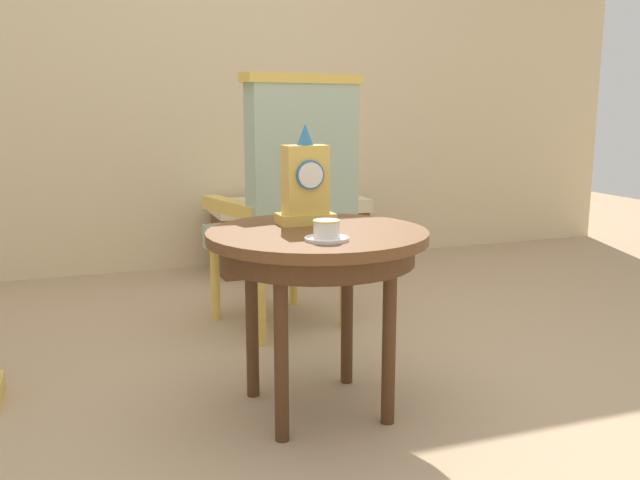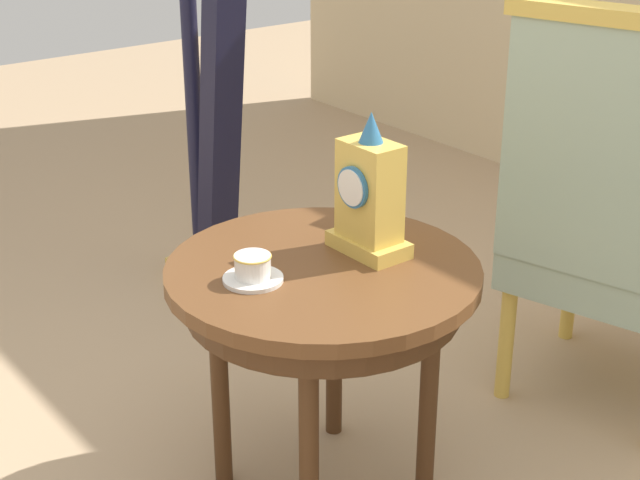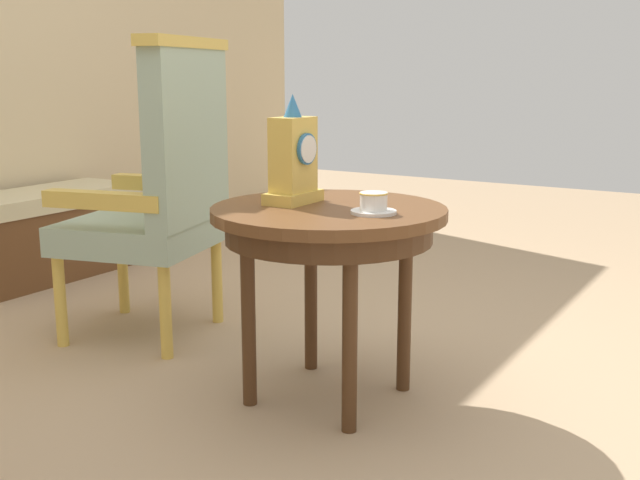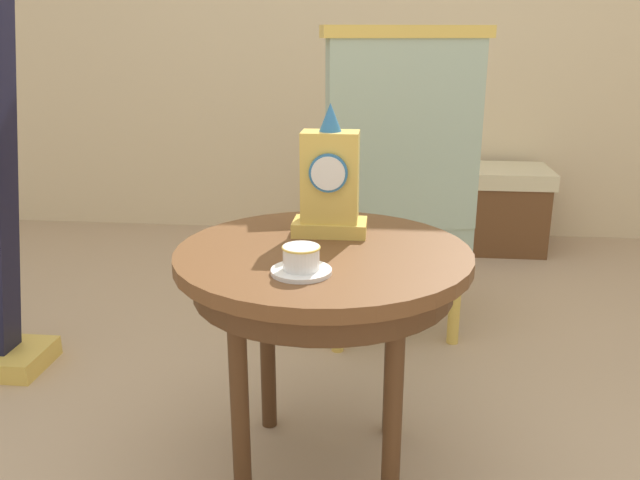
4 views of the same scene
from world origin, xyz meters
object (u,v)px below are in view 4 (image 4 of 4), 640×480
at_px(teacup_left, 301,261).
at_px(armchair, 393,184).
at_px(mantel_clock, 330,183).
at_px(window_bench, 456,207).
at_px(side_table, 323,278).

bearing_deg(teacup_left, armchair, 78.85).
xyz_separation_m(mantel_clock, armchair, (0.16, 0.71, -0.16)).
xyz_separation_m(mantel_clock, window_bench, (0.52, 1.85, -0.53)).
relative_size(side_table, teacup_left, 5.39).
bearing_deg(mantel_clock, window_bench, 74.35).
height_order(teacup_left, mantel_clock, mantel_clock).
height_order(side_table, mantel_clock, mantel_clock).
bearing_deg(side_table, teacup_left, -100.27).
xyz_separation_m(side_table, window_bench, (0.52, 1.98, -0.32)).
bearing_deg(mantel_clock, teacup_left, -96.63).
distance_m(teacup_left, mantel_clock, 0.32).
bearing_deg(mantel_clock, side_table, -91.79).
distance_m(mantel_clock, armchair, 0.75).
relative_size(teacup_left, armchair, 0.12).
height_order(teacup_left, window_bench, teacup_left).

